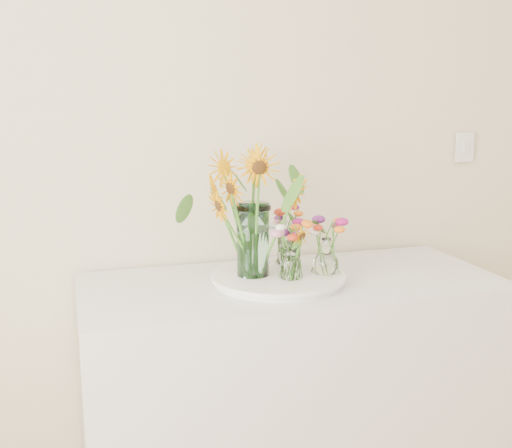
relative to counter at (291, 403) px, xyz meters
name	(u,v)px	position (x,y,z in m)	size (l,w,h in m)	color
counter	(291,403)	(0.00, 0.00, 0.00)	(1.40, 0.60, 0.90)	white
tray	(278,279)	(-0.05, -0.01, 0.46)	(0.42, 0.42, 0.03)	white
mason_jar	(253,240)	(-0.14, 0.00, 0.60)	(0.11, 0.11, 0.25)	#BBF6EF
sunflower_bouquet	(253,208)	(-0.14, 0.00, 0.70)	(0.59, 0.59, 0.46)	orange
small_vase_a	(290,264)	(-0.03, -0.07, 0.53)	(0.06, 0.06, 0.11)	white
wildflower_posy_a	(291,250)	(-0.03, -0.07, 0.57)	(0.18, 0.18, 0.20)	orange
small_vase_b	(326,256)	(0.10, -0.05, 0.54)	(0.09, 0.09, 0.13)	white
wildflower_posy_b	(326,243)	(0.10, -0.05, 0.58)	(0.21, 0.21, 0.22)	orange
small_vase_c	(287,248)	(0.02, 0.10, 0.54)	(0.07, 0.07, 0.12)	white
wildflower_posy_c	(288,235)	(0.02, 0.10, 0.58)	(0.20, 0.20, 0.21)	orange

